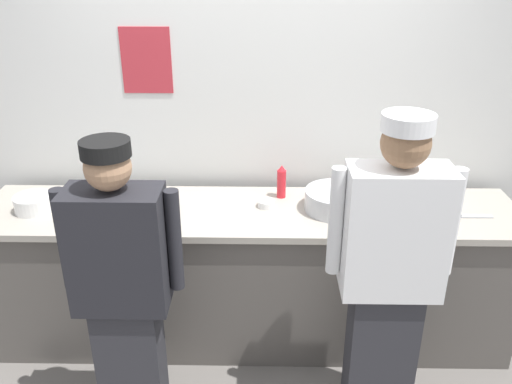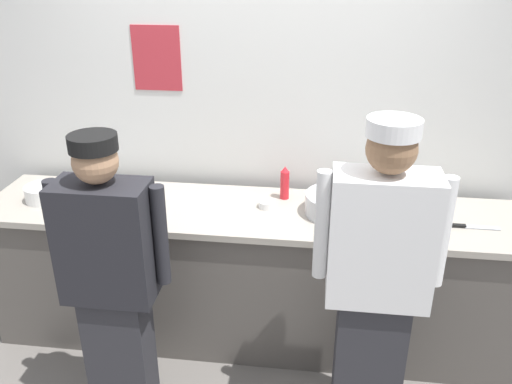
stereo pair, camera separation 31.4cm
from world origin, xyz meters
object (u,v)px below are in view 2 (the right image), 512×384
(ramekin_yellow_sauce, at_px, (267,204))
(mixing_bowl_steel, at_px, (338,204))
(squeeze_bottle_primary, at_px, (285,183))
(ramekin_green_sauce, at_px, (413,205))
(plate_stack_front, at_px, (44,193))
(sheet_tray, at_px, (117,198))
(chef_near_left, at_px, (111,279))
(chefs_knife, at_px, (470,227))
(chef_center, at_px, (377,280))
(deli_cup, at_px, (382,196))

(ramekin_yellow_sauce, bearing_deg, mixing_bowl_steel, -4.11)
(squeeze_bottle_primary, relative_size, ramekin_green_sauce, 2.44)
(plate_stack_front, xyz_separation_m, ramekin_yellow_sauce, (1.38, 0.08, -0.03))
(sheet_tray, bearing_deg, ramekin_yellow_sauce, 0.82)
(squeeze_bottle_primary, bearing_deg, chef_near_left, -130.72)
(mixing_bowl_steel, xyz_separation_m, squeeze_bottle_primary, (-0.32, 0.17, 0.04))
(ramekin_green_sauce, height_order, chefs_knife, ramekin_green_sauce)
(chef_center, xyz_separation_m, ramekin_green_sauce, (0.27, 0.78, 0.03))
(chef_near_left, relative_size, ramekin_green_sauce, 18.33)
(ramekin_yellow_sauce, height_order, chefs_knife, ramekin_yellow_sauce)
(chef_near_left, xyz_separation_m, ramekin_green_sauce, (1.56, 0.86, 0.09))
(plate_stack_front, distance_m, squeeze_bottle_primary, 1.49)
(ramekin_yellow_sauce, bearing_deg, deli_cup, 11.89)
(chef_center, relative_size, chefs_knife, 6.23)
(mixing_bowl_steel, bearing_deg, plate_stack_front, -178.53)
(chef_near_left, bearing_deg, chef_center, 3.26)
(chef_center, bearing_deg, squeeze_bottle_primary, 121.17)
(chef_center, xyz_separation_m, sheet_tray, (-1.54, 0.68, 0.02))
(plate_stack_front, bearing_deg, sheet_tray, 8.10)
(plate_stack_front, bearing_deg, mixing_bowl_steel, 1.47)
(ramekin_yellow_sauce, bearing_deg, ramekin_green_sauce, 5.68)
(chefs_knife, bearing_deg, chef_near_left, -160.41)
(plate_stack_front, height_order, sheet_tray, plate_stack_front)
(chef_near_left, bearing_deg, ramekin_yellow_sauce, 48.08)
(squeeze_bottle_primary, xyz_separation_m, deli_cup, (0.60, 0.00, -0.06))
(sheet_tray, bearing_deg, deli_cup, 5.57)
(sheet_tray, bearing_deg, squeeze_bottle_primary, 8.58)
(ramekin_green_sauce, relative_size, deli_cup, 0.92)
(chef_near_left, relative_size, mixing_bowl_steel, 4.23)
(chef_center, bearing_deg, chef_near_left, -176.74)
(chef_center, xyz_separation_m, mixing_bowl_steel, (-0.18, 0.67, 0.07))
(chef_near_left, xyz_separation_m, chef_center, (1.29, 0.07, 0.06))
(chef_center, distance_m, ramekin_yellow_sauce, 0.92)
(chef_center, distance_m, plate_stack_front, 2.08)
(plate_stack_front, relative_size, chefs_knife, 0.81)
(deli_cup, bearing_deg, plate_stack_front, -173.89)
(ramekin_yellow_sauce, distance_m, ramekin_green_sauce, 0.88)
(squeeze_bottle_primary, height_order, ramekin_green_sauce, squeeze_bottle_primary)
(chef_near_left, distance_m, mixing_bowl_steel, 1.34)
(sheet_tray, bearing_deg, ramekin_green_sauce, 3.17)
(chef_center, relative_size, ramekin_yellow_sauce, 16.77)
(squeeze_bottle_primary, xyz_separation_m, chefs_knife, (1.06, -0.25, -0.10))
(ramekin_green_sauce, bearing_deg, mixing_bowl_steel, -165.55)
(chef_near_left, xyz_separation_m, mixing_bowl_steel, (1.11, 0.74, 0.13))
(chef_center, bearing_deg, ramekin_green_sauce, 70.94)
(plate_stack_front, relative_size, ramekin_green_sauce, 2.54)
(deli_cup, bearing_deg, sheet_tray, -174.43)
(deli_cup, distance_m, chefs_knife, 0.53)
(ramekin_green_sauce, bearing_deg, deli_cup, 161.86)
(plate_stack_front, height_order, ramekin_yellow_sauce, plate_stack_front)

